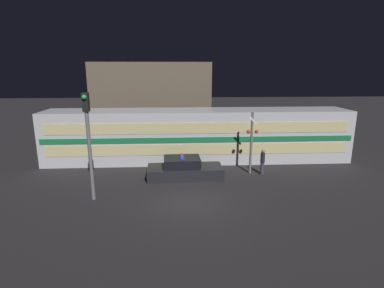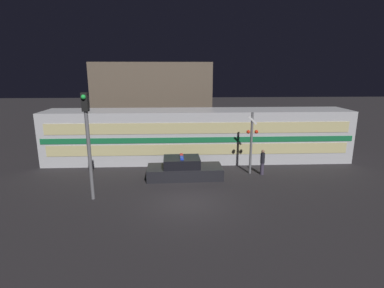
{
  "view_description": "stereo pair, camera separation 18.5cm",
  "coord_description": "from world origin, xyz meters",
  "px_view_note": "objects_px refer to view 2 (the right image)",
  "views": [
    {
      "loc": [
        -0.64,
        -13.99,
        6.49
      ],
      "look_at": [
        0.47,
        5.47,
        1.68
      ],
      "focal_mm": 28.0,
      "sensor_mm": 36.0,
      "label": 1
    },
    {
      "loc": [
        -0.45,
        -14.0,
        6.49
      ],
      "look_at": [
        0.47,
        5.47,
        1.68
      ],
      "focal_mm": 28.0,
      "sensor_mm": 36.0,
      "label": 2
    }
  ],
  "objects_px": {
    "crossing_signal_near": "(251,141)",
    "traffic_light_corner": "(88,136)",
    "police_car": "(184,169)",
    "train": "(198,135)",
    "pedestrian": "(262,162)"
  },
  "relations": [
    {
      "from": "traffic_light_corner",
      "to": "police_car",
      "type": "bearing_deg",
      "value": 31.76
    },
    {
      "from": "crossing_signal_near",
      "to": "train",
      "type": "bearing_deg",
      "value": 134.29
    },
    {
      "from": "crossing_signal_near",
      "to": "traffic_light_corner",
      "type": "relative_size",
      "value": 0.73
    },
    {
      "from": "train",
      "to": "crossing_signal_near",
      "type": "distance_m",
      "value": 4.51
    },
    {
      "from": "traffic_light_corner",
      "to": "crossing_signal_near",
      "type": "bearing_deg",
      "value": 21.14
    },
    {
      "from": "train",
      "to": "traffic_light_corner",
      "type": "relative_size",
      "value": 3.99
    },
    {
      "from": "train",
      "to": "pedestrian",
      "type": "distance_m",
      "value": 5.27
    },
    {
      "from": "train",
      "to": "crossing_signal_near",
      "type": "xyz_separation_m",
      "value": [
        3.14,
        -3.22,
        0.31
      ]
    },
    {
      "from": "pedestrian",
      "to": "traffic_light_corner",
      "type": "height_order",
      "value": "traffic_light_corner"
    },
    {
      "from": "police_car",
      "to": "crossing_signal_near",
      "type": "xyz_separation_m",
      "value": [
        4.27,
        0.54,
        1.65
      ]
    },
    {
      "from": "train",
      "to": "traffic_light_corner",
      "type": "distance_m",
      "value": 9.07
    },
    {
      "from": "train",
      "to": "pedestrian",
      "type": "bearing_deg",
      "value": -41.75
    },
    {
      "from": "police_car",
      "to": "traffic_light_corner",
      "type": "distance_m",
      "value": 6.28
    },
    {
      "from": "pedestrian",
      "to": "crossing_signal_near",
      "type": "xyz_separation_m",
      "value": [
        -0.72,
        0.22,
        1.34
      ]
    },
    {
      "from": "traffic_light_corner",
      "to": "train",
      "type": "bearing_deg",
      "value": 48.7
    }
  ]
}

